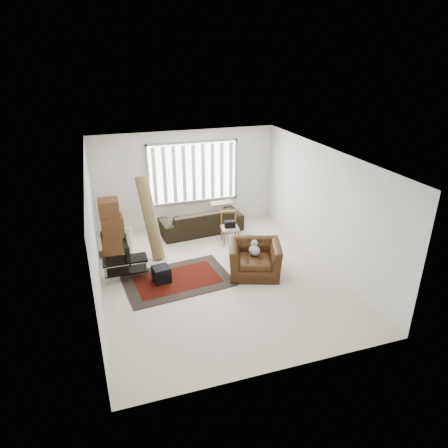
# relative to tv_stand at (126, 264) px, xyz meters

# --- Properties ---
(room) EXTENTS (6.00, 6.02, 2.71)m
(room) POSITION_rel_tv_stand_xyz_m (1.98, -0.06, 1.42)
(room) COLOR beige
(room) RESTS_ON ground
(persian_rug) EXTENTS (2.41, 1.74, 0.02)m
(persian_rug) POSITION_rel_tv_stand_xyz_m (1.04, -0.43, -0.33)
(persian_rug) COLOR black
(persian_rug) RESTS_ON ground
(tv_stand) EXTENTS (0.94, 0.43, 0.47)m
(tv_stand) POSITION_rel_tv_stand_xyz_m (0.00, 0.00, 0.00)
(tv_stand) COLOR black
(tv_stand) RESTS_ON ground
(tv) EXTENTS (0.10, 0.77, 0.44)m
(tv) POSITION_rel_tv_stand_xyz_m (0.00, -0.00, 0.35)
(tv) COLOR black
(tv) RESTS_ON tv_stand
(subwoofer) EXTENTS (0.39, 0.39, 0.34)m
(subwoofer) POSITION_rel_tv_stand_xyz_m (0.70, -0.40, -0.15)
(subwoofer) COLOR black
(subwoofer) RESTS_ON persian_rug
(moving_boxes) EXTENTS (0.58, 0.53, 1.40)m
(moving_boxes) POSITION_rel_tv_stand_xyz_m (-0.17, 1.30, 0.31)
(moving_boxes) COLOR #56341B
(moving_boxes) RESTS_ON ground
(white_flatpack) EXTENTS (0.58, 0.33, 0.69)m
(white_flatpack) POSITION_rel_tv_stand_xyz_m (-0.01, 1.16, 0.01)
(white_flatpack) COLOR silver
(white_flatpack) RESTS_ON ground
(rolled_rug) EXTENTS (0.63, 0.80, 2.01)m
(rolled_rug) POSITION_rel_tv_stand_xyz_m (0.71, 0.86, 0.66)
(rolled_rug) COLOR olive
(rolled_rug) RESTS_ON ground
(sofa) EXTENTS (2.31, 1.18, 0.86)m
(sofa) POSITION_rel_tv_stand_xyz_m (2.20, 1.88, 0.09)
(sofa) COLOR black
(sofa) RESTS_ON ground
(side_chair) EXTENTS (0.49, 0.49, 0.82)m
(side_chair) POSITION_rel_tv_stand_xyz_m (2.73, 1.00, 0.11)
(side_chair) COLOR #9E8767
(side_chair) RESTS_ON ground
(armchair) EXTENTS (1.38, 1.29, 0.84)m
(armchair) POSITION_rel_tv_stand_xyz_m (2.74, -0.67, 0.08)
(armchair) COLOR #341B0A
(armchair) RESTS_ON ground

